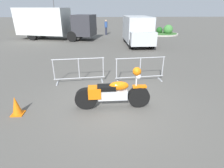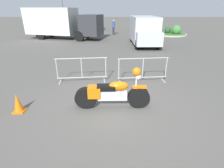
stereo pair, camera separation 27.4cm
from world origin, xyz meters
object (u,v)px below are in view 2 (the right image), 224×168
(delivery_van, at_px, (144,30))
(pedestrian, at_px, (113,27))
(parked_car_yellow, at_px, (39,25))
(parked_car_white, at_px, (96,25))
(traffic_cone, at_px, (17,103))
(parked_car_green, at_px, (77,24))
(crowd_barrier_far, at_px, (142,70))
(motorcycle, at_px, (112,93))
(crowd_barrier_near, at_px, (81,70))
(parked_car_red, at_px, (59,25))
(box_truck, at_px, (59,22))
(street_lamp, at_px, (62,1))

(delivery_van, relative_size, pedestrian, 2.97)
(parked_car_yellow, xyz_separation_m, parked_car_white, (8.24, -0.18, -0.03))
(delivery_van, xyz_separation_m, parked_car_white, (-5.01, 10.81, -0.53))
(pedestrian, height_order, traffic_cone, pedestrian)
(parked_car_green, bearing_deg, pedestrian, -135.57)
(crowd_barrier_far, height_order, traffic_cone, crowd_barrier_far)
(parked_car_yellow, relative_size, traffic_cone, 7.31)
(motorcycle, relative_size, crowd_barrier_near, 1.11)
(parked_car_red, bearing_deg, parked_car_white, -97.19)
(crowd_barrier_far, bearing_deg, parked_car_green, 107.70)
(motorcycle, xyz_separation_m, crowd_barrier_near, (-1.30, 2.14, 0.04))
(parked_car_yellow, distance_m, pedestrian, 11.75)
(pedestrian, xyz_separation_m, traffic_cone, (-3.07, -16.87, -0.63))
(delivery_van, bearing_deg, traffic_cone, -28.19)
(box_truck, distance_m, parked_car_yellow, 9.43)
(crowd_barrier_near, distance_m, pedestrian, 14.55)
(crowd_barrier_near, bearing_deg, parked_car_green, 100.64)
(motorcycle, height_order, parked_car_yellow, parked_car_yellow)
(crowd_barrier_near, xyz_separation_m, delivery_van, (4.03, 8.37, 0.69))
(parked_car_red, relative_size, parked_car_green, 0.91)
(box_truck, relative_size, parked_car_white, 1.94)
(crowd_barrier_far, relative_size, pedestrian, 1.27)
(parked_car_green, xyz_separation_m, street_lamp, (-0.99, -3.71, 2.96))
(crowd_barrier_far, relative_size, box_truck, 0.27)
(crowd_barrier_far, bearing_deg, crowd_barrier_near, 180.00)
(delivery_van, bearing_deg, motorcycle, -15.09)
(delivery_van, xyz_separation_m, street_lamp, (-8.74, 7.75, 2.47))
(crowd_barrier_near, relative_size, parked_car_red, 0.54)
(traffic_cone, bearing_deg, crowd_barrier_far, 29.58)
(motorcycle, distance_m, parked_car_yellow, 23.94)
(motorcycle, bearing_deg, crowd_barrier_far, 57.58)
(crowd_barrier_far, xyz_separation_m, parked_car_red, (-9.08, 19.91, 0.13))
(parked_car_red, xyz_separation_m, pedestrian, (7.94, -5.43, 0.23))
(motorcycle, distance_m, parked_car_green, 22.55)
(crowd_barrier_near, xyz_separation_m, crowd_barrier_far, (2.60, 0.00, 0.00))
(parked_car_green, bearing_deg, crowd_barrier_near, -169.01)
(parked_car_white, relative_size, traffic_cone, 6.99)
(traffic_cone, bearing_deg, parked_car_red, 102.30)
(parked_car_yellow, bearing_deg, delivery_van, -129.34)
(crowd_barrier_far, relative_size, street_lamp, 0.38)
(pedestrian, xyz_separation_m, street_lamp, (-6.18, 1.65, 2.79))
(parked_car_red, distance_m, street_lamp, 5.15)
(parked_car_yellow, distance_m, parked_car_green, 5.51)
(motorcycle, bearing_deg, crowd_barrier_near, 120.21)
(delivery_van, height_order, parked_car_white, delivery_van)
(crowd_barrier_near, distance_m, street_lamp, 17.09)
(motorcycle, distance_m, pedestrian, 16.62)
(crowd_barrier_near, distance_m, crowd_barrier_far, 2.60)
(motorcycle, distance_m, street_lamp, 19.49)
(parked_car_yellow, relative_size, parked_car_green, 0.98)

